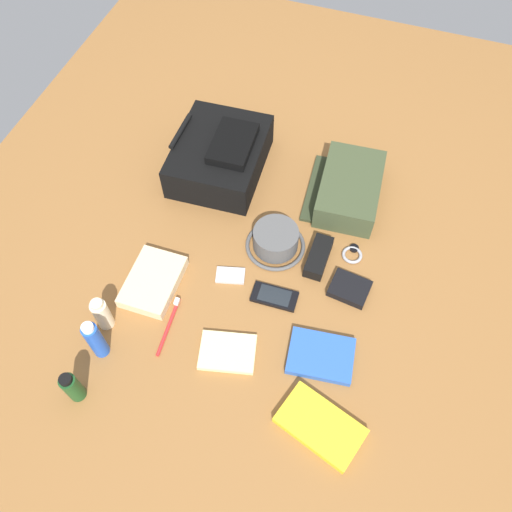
{
  "coord_description": "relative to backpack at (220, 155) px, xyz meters",
  "views": [
    {
      "loc": [
        -0.78,
        -0.27,
        1.34
      ],
      "look_at": [
        0.0,
        0.0,
        0.04
      ],
      "focal_mm": 36.81,
      "sensor_mm": 36.0,
      "label": 1
    }
  ],
  "objects": [
    {
      "name": "sunglasses_case",
      "position": [
        -0.25,
        -0.41,
        -0.04
      ],
      "size": [
        0.14,
        0.06,
        0.04
      ],
      "primitive_type": "cube",
      "rotation": [
        0.0,
        0.0,
        -0.01
      ],
      "color": "black",
      "rests_on": "ground_plane"
    },
    {
      "name": "toiletry_pouch",
      "position": [
        0.02,
        -0.43,
        -0.02
      ],
      "size": [
        0.3,
        0.25,
        0.09
      ],
      "color": "#384228",
      "rests_on": "ground_plane"
    },
    {
      "name": "notepad",
      "position": [
        -0.61,
        -0.25,
        -0.06
      ],
      "size": [
        0.14,
        0.17,
        0.02
      ],
      "primitive_type": "cube",
      "rotation": [
        0.0,
        0.0,
        0.23
      ],
      "color": "beige",
      "rests_on": "ground_plane"
    },
    {
      "name": "backpack",
      "position": [
        0.0,
        0.0,
        0.0
      ],
      "size": [
        0.36,
        0.3,
        0.15
      ],
      "color": "black",
      "rests_on": "ground_plane"
    },
    {
      "name": "media_player",
      "position": [
        -0.39,
        -0.18,
        -0.06
      ],
      "size": [
        0.07,
        0.09,
        0.01
      ],
      "color": "#B7B7BC",
      "rests_on": "ground_plane"
    },
    {
      "name": "cell_phone",
      "position": [
        -0.41,
        -0.32,
        -0.06
      ],
      "size": [
        0.07,
        0.13,
        0.01
      ],
      "color": "black",
      "rests_on": "ground_plane"
    },
    {
      "name": "lotion_bottle",
      "position": [
        -0.64,
        0.1,
        -0.01
      ],
      "size": [
        0.04,
        0.04,
        0.12
      ],
      "color": "beige",
      "rests_on": "ground_plane"
    },
    {
      "name": "travel_guidebook",
      "position": [
        -0.54,
        -0.5,
        -0.05
      ],
      "size": [
        0.15,
        0.19,
        0.02
      ],
      "color": "blue",
      "rests_on": "ground_plane"
    },
    {
      "name": "shampoo_bottle",
      "position": [
        -0.85,
        0.07,
        -0.01
      ],
      "size": [
        0.04,
        0.04,
        0.12
      ],
      "color": "#19471E",
      "rests_on": "ground_plane"
    },
    {
      "name": "wristwatch",
      "position": [
        -0.19,
        -0.5,
        -0.06
      ],
      "size": [
        0.07,
        0.06,
        0.01
      ],
      "color": "#99999E",
      "rests_on": "ground_plane"
    },
    {
      "name": "toothbrush",
      "position": [
        -0.58,
        -0.07,
        -0.06
      ],
      "size": [
        0.18,
        0.02,
        0.02
      ],
      "color": "red",
      "rests_on": "ground_plane"
    },
    {
      "name": "wallet",
      "position": [
        -0.31,
        -0.52,
        -0.05
      ],
      "size": [
        0.1,
        0.12,
        0.02
      ],
      "primitive_type": "cube",
      "rotation": [
        0.0,
        0.0,
        -0.12
      ],
      "color": "black",
      "rests_on": "ground_plane"
    },
    {
      "name": "paperback_novel",
      "position": [
        -0.72,
        -0.54,
        -0.05
      ],
      "size": [
        0.18,
        0.24,
        0.03
      ],
      "color": "yellow",
      "rests_on": "ground_plane"
    },
    {
      "name": "folded_towel",
      "position": [
        -0.48,
        0.03,
        -0.05
      ],
      "size": [
        0.2,
        0.14,
        0.04
      ],
      "primitive_type": "cube",
      "rotation": [
        0.0,
        0.0,
        0.02
      ],
      "color": "beige",
      "rests_on": "ground_plane"
    },
    {
      "name": "deodorant_spray",
      "position": [
        -0.72,
        0.07,
        0.01
      ],
      "size": [
        0.04,
        0.04,
        0.16
      ],
      "color": "blue",
      "rests_on": "ground_plane"
    },
    {
      "name": "ground_plane",
      "position": [
        -0.32,
        -0.23,
        -0.08
      ],
      "size": [
        2.64,
        2.02,
        0.02
      ],
      "primitive_type": "cube",
      "color": "brown",
      "rests_on": "ground"
    },
    {
      "name": "bucket_hat",
      "position": [
        -0.24,
        -0.27,
        -0.03
      ],
      "size": [
        0.18,
        0.18,
        0.08
      ],
      "color": "#4E4E4E",
      "rests_on": "ground_plane"
    }
  ]
}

